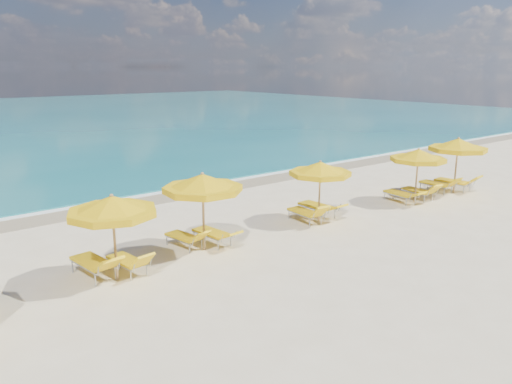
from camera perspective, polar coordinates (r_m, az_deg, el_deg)
ground_plane at (r=17.27m, az=3.11°, el=-4.82°), size 120.00×120.00×0.00m
wet_sand_band at (r=23.10m, az=-9.15°, el=-0.10°), size 120.00×2.60×0.01m
foam_line at (r=23.78m, az=-10.10°, el=0.28°), size 120.00×1.20×0.03m
whitecap_far at (r=41.20m, az=-10.89°, el=6.05°), size 18.00×0.30×0.05m
umbrella_2 at (r=13.54m, az=-16.12°, el=-1.64°), size 2.39×2.39×2.41m
umbrella_3 at (r=15.28m, az=-6.12°, el=0.94°), size 3.09×3.09×2.50m
umbrella_4 at (r=18.34m, az=7.35°, el=2.58°), size 2.32×2.32×2.31m
umbrella_5 at (r=21.92m, az=18.06°, el=3.94°), size 2.87×2.87×2.33m
umbrella_6 at (r=24.13m, az=22.10°, el=4.95°), size 2.84×2.84×2.57m
lounger_2_left at (r=14.50m, az=-18.00°, el=-8.29°), size 0.89×2.03×0.87m
lounger_2_right at (r=14.48m, az=-14.41°, el=-8.17°), size 0.80×1.73×0.81m
lounger_3_left at (r=16.10m, az=-8.13°, el=-5.58°), size 0.83×1.75×0.76m
lounger_3_right at (r=16.29m, az=-4.91°, el=-5.22°), size 0.82×1.94×0.69m
lounger_4_left at (r=18.56m, az=5.68°, el=-2.78°), size 0.73×1.83×0.87m
lounger_4_right at (r=19.32m, az=7.12°, el=-2.10°), size 0.72×2.05×0.74m
lounger_5_left at (r=22.04m, az=16.20°, el=-0.58°), size 0.80×1.93×0.69m
lounger_5_right at (r=22.79m, az=18.04°, el=-0.24°), size 0.77×1.81×0.85m
lounger_6_left at (r=24.34m, az=19.94°, el=0.52°), size 0.69×1.88×0.86m
lounger_6_right at (r=24.99m, az=21.66°, el=0.74°), size 0.85×2.07×0.89m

